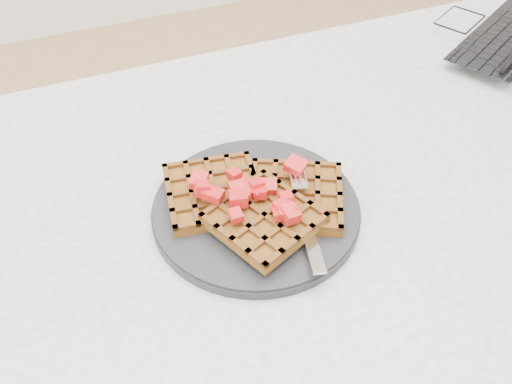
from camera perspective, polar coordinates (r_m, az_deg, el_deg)
table at (r=0.87m, az=9.54°, el=-4.65°), size 1.20×0.80×0.75m
plate at (r=0.73m, az=0.00°, el=-1.78°), size 0.27×0.27×0.02m
waffles at (r=0.72m, az=0.12°, el=-0.92°), size 0.24×0.22×0.03m
strawberry_pile at (r=0.70m, az=0.00°, el=0.81°), size 0.15×0.15×0.02m
fork at (r=0.71m, az=4.78°, el=-2.13°), size 0.07×0.18×0.02m
laptop at (r=1.15m, az=23.29°, el=15.05°), size 0.35×0.32×0.20m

